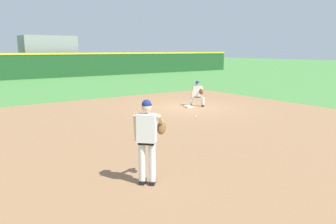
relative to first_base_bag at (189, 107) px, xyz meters
name	(u,v)px	position (x,y,z in m)	size (l,w,h in m)	color
ground_plane	(189,107)	(0.00, 0.00, -0.04)	(160.00, 160.00, 0.00)	#47843D
infield_dirt_patch	(176,130)	(-3.40, -3.51, -0.04)	(18.00, 18.00, 0.01)	#936B47
first_base_bag	(189,107)	(0.00, 0.00, 0.00)	(0.38, 0.38, 0.09)	white
baseball	(196,116)	(-1.31, -2.11, -0.01)	(0.07, 0.07, 0.07)	white
pitcher	(148,137)	(-6.76, -7.00, 1.01)	(0.85, 0.55, 1.86)	black
first_baseman	(198,92)	(0.52, -0.06, 0.69)	(0.74, 1.08, 1.34)	black
outfield_wall	(56,64)	(0.00, 22.00, 1.35)	(48.00, 0.54, 2.60)	#1E4C23
stadium_seating_block	(49,56)	(0.00, 24.47, 2.16)	(5.51, 3.35, 4.35)	gray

